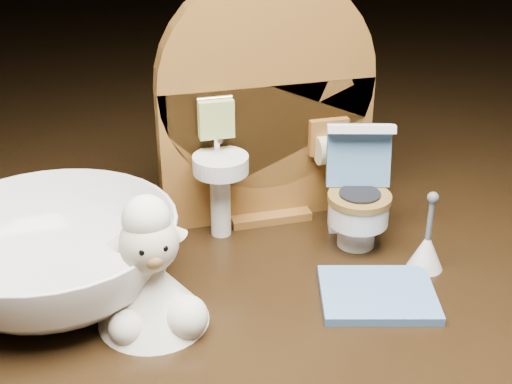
% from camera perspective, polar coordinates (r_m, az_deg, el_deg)
% --- Properties ---
extents(backdrop_panel, '(0.13, 0.05, 0.15)m').
position_cam_1_polar(backdrop_panel, '(0.42, 0.78, 6.17)').
color(backdrop_panel, brown).
rests_on(backdrop_panel, ground).
extents(toy_toilet, '(0.04, 0.05, 0.07)m').
position_cam_1_polar(toy_toilet, '(0.41, 8.09, -0.56)').
color(toy_toilet, white).
rests_on(toy_toilet, ground).
extents(bath_mat, '(0.07, 0.06, 0.00)m').
position_cam_1_polar(bath_mat, '(0.38, 9.71, -8.07)').
color(bath_mat, '#4F7DB2').
rests_on(bath_mat, ground).
extents(toilet_brush, '(0.02, 0.02, 0.05)m').
position_cam_1_polar(toilet_brush, '(0.40, 13.49, -4.41)').
color(toilet_brush, white).
rests_on(toilet_brush, ground).
extents(plush_lamb, '(0.05, 0.05, 0.07)m').
position_cam_1_polar(plush_lamb, '(0.35, -8.30, -7.05)').
color(plush_lamb, white).
rests_on(plush_lamb, ground).
extents(ceramic_bowl, '(0.17, 0.17, 0.04)m').
position_cam_1_polar(ceramic_bowl, '(0.38, -15.86, -5.01)').
color(ceramic_bowl, white).
rests_on(ceramic_bowl, ground).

